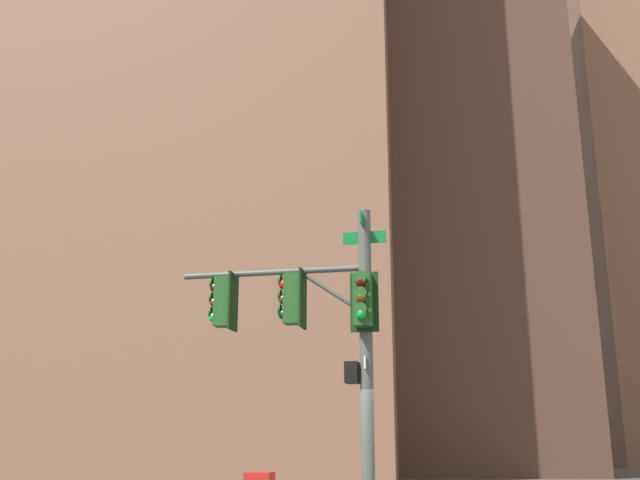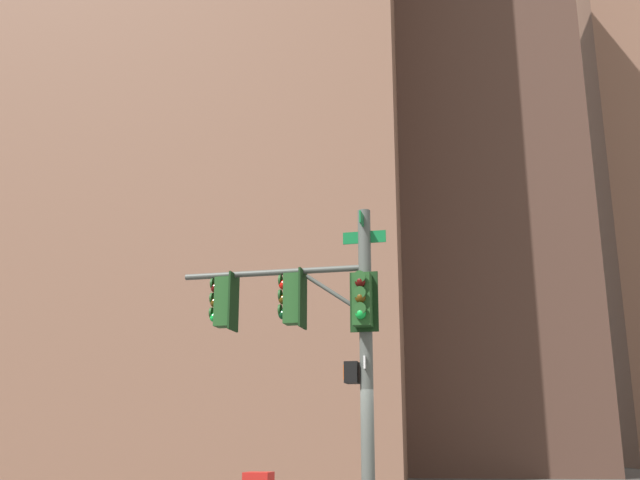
{
  "view_description": "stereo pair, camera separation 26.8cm",
  "coord_description": "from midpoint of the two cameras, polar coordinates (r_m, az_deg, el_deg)",
  "views": [
    {
      "loc": [
        0.64,
        -14.13,
        1.46
      ],
      "look_at": [
        -1.03,
        0.26,
        5.46
      ],
      "focal_mm": 42.23,
      "sensor_mm": 36.0,
      "label": 1
    },
    {
      "loc": [
        0.9,
        -14.1,
        1.46
      ],
      "look_at": [
        -1.03,
        0.26,
        5.46
      ],
      "focal_mm": 42.23,
      "sensor_mm": 36.0,
      "label": 2
    }
  ],
  "objects": [
    {
      "name": "building_glass_tower",
      "position": [
        76.8,
        -15.29,
        6.21
      ],
      "size": [
        30.88,
        23.37,
        58.14
      ],
      "primitive_type": "cube",
      "color": "#7A99B2",
      "rests_on": "ground_plane"
    },
    {
      "name": "signal_pole_assembly",
      "position": [
        14.61,
        0.65,
        -6.33
      ],
      "size": [
        4.16,
        1.17,
        6.01
      ],
      "rotation": [
        0.0,
        0.0,
        3.04
      ],
      "color": "#4C514C",
      "rests_on": "ground_plane"
    },
    {
      "name": "building_brick_nearside",
      "position": [
        47.87,
        -10.25,
        8.05
      ],
      "size": [
        26.76,
        20.46,
        40.67
      ],
      "primitive_type": "cube",
      "color": "#845B47",
      "rests_on": "ground_plane"
    },
    {
      "name": "building_brick_midblock",
      "position": [
        51.91,
        7.52,
        8.95
      ],
      "size": [
        18.13,
        17.11,
        45.55
      ],
      "primitive_type": "cube",
      "color": "#4C3328",
      "rests_on": "ground_plane"
    }
  ]
}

